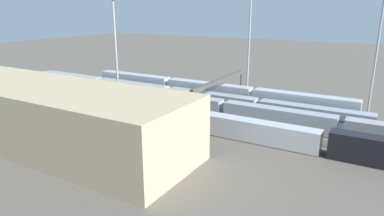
{
  "coord_description": "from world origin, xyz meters",
  "views": [
    {
      "loc": [
        -40.26,
        66.73,
        23.51
      ],
      "look_at": [
        -3.86,
        4.29,
        2.5
      ],
      "focal_mm": 32.24,
      "sensor_mm": 36.0,
      "label": 1
    }
  ],
  "objects_px": {
    "train_on_track_1": "(210,101)",
    "maintenance_shed": "(49,115)",
    "train_on_track_2": "(178,102)",
    "train_on_track_4": "(191,119)",
    "light_mast_1": "(115,40)",
    "signal_gantry": "(220,85)",
    "light_mast_0": "(380,32)",
    "light_mast_2": "(250,29)",
    "train_on_track_0": "(208,92)"
  },
  "relations": [
    {
      "from": "train_on_track_4",
      "to": "light_mast_2",
      "type": "height_order",
      "value": "light_mast_2"
    },
    {
      "from": "maintenance_shed",
      "to": "train_on_track_2",
      "type": "bearing_deg",
      "value": -105.77
    },
    {
      "from": "train_on_track_0",
      "to": "light_mast_1",
      "type": "bearing_deg",
      "value": 64.57
    },
    {
      "from": "train_on_track_1",
      "to": "train_on_track_2",
      "type": "bearing_deg",
      "value": 38.88
    },
    {
      "from": "train_on_track_0",
      "to": "light_mast_1",
      "type": "xyz_separation_m",
      "value": [
        10.49,
        22.07,
        14.51
      ]
    },
    {
      "from": "train_on_track_1",
      "to": "signal_gantry",
      "type": "bearing_deg",
      "value": 134.32
    },
    {
      "from": "train_on_track_2",
      "to": "light_mast_2",
      "type": "xyz_separation_m",
      "value": [
        -12.37,
        -12.95,
        16.79
      ]
    },
    {
      "from": "train_on_track_0",
      "to": "signal_gantry",
      "type": "xyz_separation_m",
      "value": [
        -8.07,
        10.0,
        4.8
      ]
    },
    {
      "from": "train_on_track_1",
      "to": "train_on_track_4",
      "type": "bearing_deg",
      "value": 102.51
    },
    {
      "from": "train_on_track_4",
      "to": "maintenance_shed",
      "type": "bearing_deg",
      "value": 47.3
    },
    {
      "from": "light_mast_1",
      "to": "signal_gantry",
      "type": "relative_size",
      "value": 1.07
    },
    {
      "from": "light_mast_2",
      "to": "light_mast_0",
      "type": "bearing_deg",
      "value": -178.91
    },
    {
      "from": "train_on_track_1",
      "to": "light_mast_2",
      "type": "bearing_deg",
      "value": -127.83
    },
    {
      "from": "train_on_track_2",
      "to": "signal_gantry",
      "type": "height_order",
      "value": "signal_gantry"
    },
    {
      "from": "train_on_track_2",
      "to": "signal_gantry",
      "type": "relative_size",
      "value": 4.79
    },
    {
      "from": "light_mast_0",
      "to": "light_mast_2",
      "type": "height_order",
      "value": "light_mast_2"
    },
    {
      "from": "train_on_track_2",
      "to": "light_mast_1",
      "type": "bearing_deg",
      "value": 58.23
    },
    {
      "from": "signal_gantry",
      "to": "light_mast_1",
      "type": "bearing_deg",
      "value": 33.04
    },
    {
      "from": "train_on_track_4",
      "to": "light_mast_1",
      "type": "height_order",
      "value": "light_mast_1"
    },
    {
      "from": "train_on_track_4",
      "to": "light_mast_1",
      "type": "xyz_separation_m",
      "value": [
        17.01,
        2.07,
        15.04
      ]
    },
    {
      "from": "light_mast_1",
      "to": "maintenance_shed",
      "type": "relative_size",
      "value": 0.49
    },
    {
      "from": "light_mast_2",
      "to": "signal_gantry",
      "type": "distance_m",
      "value": 17.3
    },
    {
      "from": "light_mast_0",
      "to": "light_mast_1",
      "type": "height_order",
      "value": "light_mast_0"
    },
    {
      "from": "train_on_track_2",
      "to": "light_mast_0",
      "type": "relative_size",
      "value": 4.01
    },
    {
      "from": "signal_gantry",
      "to": "maintenance_shed",
      "type": "height_order",
      "value": "maintenance_shed"
    },
    {
      "from": "train_on_track_1",
      "to": "maintenance_shed",
      "type": "xyz_separation_m",
      "value": [
        14.47,
        34.29,
        3.33
      ]
    },
    {
      "from": "light_mast_1",
      "to": "light_mast_2",
      "type": "relative_size",
      "value": 0.9
    },
    {
      "from": "train_on_track_4",
      "to": "light_mast_2",
      "type": "distance_m",
      "value": 28.54
    },
    {
      "from": "train_on_track_1",
      "to": "light_mast_2",
      "type": "height_order",
      "value": "light_mast_2"
    },
    {
      "from": "train_on_track_0",
      "to": "light_mast_0",
      "type": "height_order",
      "value": "light_mast_0"
    },
    {
      "from": "train_on_track_0",
      "to": "light_mast_2",
      "type": "bearing_deg",
      "value": -162.5
    },
    {
      "from": "light_mast_0",
      "to": "maintenance_shed",
      "type": "xyz_separation_m",
      "value": [
        48.12,
        42.76,
        -13.44
      ]
    },
    {
      "from": "train_on_track_0",
      "to": "light_mast_2",
      "type": "distance_m",
      "value": 18.93
    },
    {
      "from": "train_on_track_2",
      "to": "light_mast_2",
      "type": "height_order",
      "value": "light_mast_2"
    },
    {
      "from": "train_on_track_1",
      "to": "maintenance_shed",
      "type": "height_order",
      "value": "maintenance_shed"
    },
    {
      "from": "train_on_track_2",
      "to": "train_on_track_1",
      "type": "bearing_deg",
      "value": -141.12
    },
    {
      "from": "train_on_track_0",
      "to": "train_on_track_1",
      "type": "xyz_separation_m",
      "value": [
        -3.18,
        5.0,
        -0.61
      ]
    },
    {
      "from": "light_mast_0",
      "to": "light_mast_1",
      "type": "bearing_deg",
      "value": 28.36
    },
    {
      "from": "train_on_track_2",
      "to": "train_on_track_4",
      "type": "xyz_separation_m",
      "value": [
        -9.53,
        10.0,
        0.07
      ]
    },
    {
      "from": "train_on_track_1",
      "to": "signal_gantry",
      "type": "height_order",
      "value": "signal_gantry"
    },
    {
      "from": "train_on_track_0",
      "to": "signal_gantry",
      "type": "height_order",
      "value": "signal_gantry"
    },
    {
      "from": "light_mast_1",
      "to": "light_mast_2",
      "type": "xyz_separation_m",
      "value": [
        -19.85,
        -25.02,
        1.69
      ]
    },
    {
      "from": "light_mast_2",
      "to": "train_on_track_2",
      "type": "bearing_deg",
      "value": 46.3
    },
    {
      "from": "train_on_track_4",
      "to": "light_mast_1",
      "type": "distance_m",
      "value": 22.79
    },
    {
      "from": "train_on_track_0",
      "to": "maintenance_shed",
      "type": "relative_size",
      "value": 1.29
    },
    {
      "from": "light_mast_0",
      "to": "light_mast_1",
      "type": "distance_m",
      "value": 53.81
    },
    {
      "from": "train_on_track_4",
      "to": "train_on_track_1",
      "type": "bearing_deg",
      "value": -77.49
    },
    {
      "from": "light_mast_0",
      "to": "train_on_track_1",
      "type": "bearing_deg",
      "value": 14.13
    },
    {
      "from": "light_mast_2",
      "to": "light_mast_1",
      "type": "bearing_deg",
      "value": 51.57
    },
    {
      "from": "maintenance_shed",
      "to": "light_mast_2",
      "type": "bearing_deg",
      "value": -116.05
    }
  ]
}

